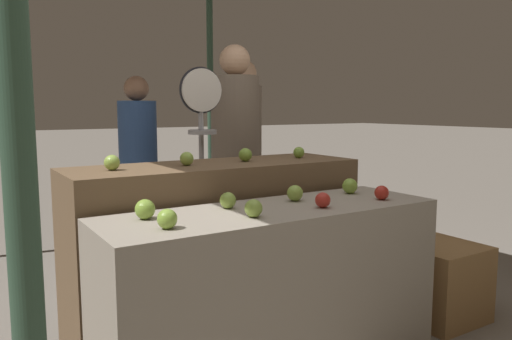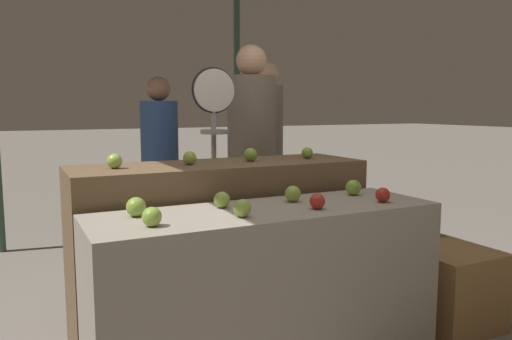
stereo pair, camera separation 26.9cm
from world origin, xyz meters
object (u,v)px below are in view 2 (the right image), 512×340
Objects in this scene: produce_scale at (214,128)px; person_vendor_at_scale at (251,144)px; person_customer_right at (266,139)px; wooden_crate_side at (450,288)px; person_customer_left at (160,154)px.

produce_scale is 0.89× the size of person_vendor_at_scale.
wooden_crate_side is (0.21, -2.05, -0.80)m from person_customer_right.
wooden_crate_side is (1.18, -2.22, -0.69)m from person_customer_left.
person_vendor_at_scale reaches higher than person_customer_left.
person_vendor_at_scale is 3.79× the size of wooden_crate_side.
person_customer_right is 2.21m from wooden_crate_side.
person_customer_left is at bearing -37.30° from person_vendor_at_scale.
produce_scale is 1.23m from person_customer_right.
person_vendor_at_scale is at bearing 114.04° from wooden_crate_side.
person_customer_right is at bearing -108.42° from person_vendor_at_scale.
wooden_crate_side is at bearing 108.22° from person_customer_right.
person_vendor_at_scale is 0.94m from person_customer_left.
produce_scale reaches higher than wooden_crate_side.
person_customer_left is 2.61m from wooden_crate_side.
wooden_crate_side is at bearing 132.10° from person_vendor_at_scale.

